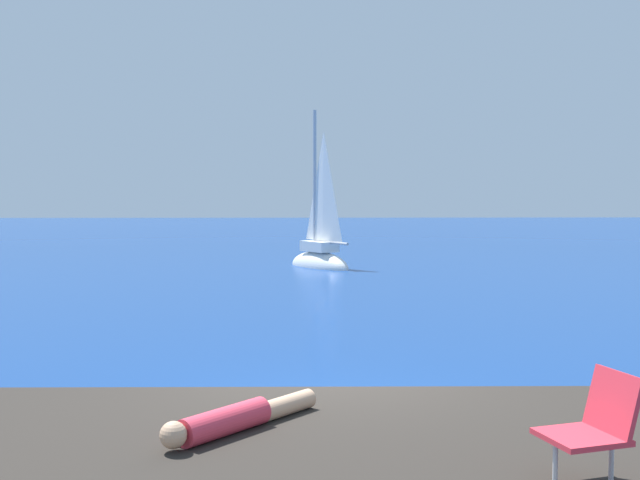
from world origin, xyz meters
The scene contains 6 objects.
ground_plane centered at (0.00, 0.00, 0.00)m, with size 160.00×160.00×0.00m, color navy.
boulder_seaward centered at (-1.48, -0.76, 0.00)m, with size 1.57×1.26×0.86m, color #282923.
boulder_inland centered at (0.98, -1.09, 0.00)m, with size 0.77×0.62×0.43m, color #2D2424.
sailboat_near centered at (0.39, 19.44, 0.35)m, with size 2.83×3.52×6.52m.
person_sunbather centered at (-0.84, -2.36, 0.80)m, with size 1.27×1.41×0.25m.
beach_chair centered at (1.81, -3.59, 1.13)m, with size 0.71×0.63×0.80m.
Camera 1 is at (-0.26, -8.72, 2.74)m, focal length 41.90 mm.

